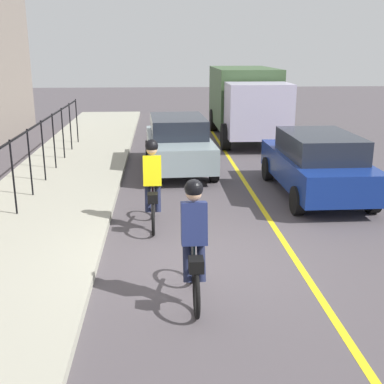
# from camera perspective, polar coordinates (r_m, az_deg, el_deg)

# --- Properties ---
(ground_plane) EXTENTS (80.00, 80.00, 0.00)m
(ground_plane) POSITION_cam_1_polar(r_m,az_deg,el_deg) (8.56, 1.41, -8.10)
(ground_plane) COLOR #4A4449
(lane_line_centre) EXTENTS (36.00, 0.12, 0.01)m
(lane_line_centre) POSITION_cam_1_polar(r_m,az_deg,el_deg) (8.84, 11.88, -7.63)
(lane_line_centre) COLOR yellow
(lane_line_centre) RESTS_ON ground
(sidewalk) EXTENTS (40.00, 3.20, 0.15)m
(sidewalk) POSITION_cam_1_polar(r_m,az_deg,el_deg) (8.91, -21.13, -7.72)
(sidewalk) COLOR #9E9D8C
(sidewalk) RESTS_ON ground
(cyclist_lead) EXTENTS (1.71, 0.36, 1.83)m
(cyclist_lead) POSITION_cam_1_polar(r_m,az_deg,el_deg) (9.90, -4.60, 0.87)
(cyclist_lead) COLOR black
(cyclist_lead) RESTS_ON ground
(cyclist_follow) EXTENTS (1.71, 0.36, 1.83)m
(cyclist_follow) POSITION_cam_1_polar(r_m,az_deg,el_deg) (6.96, 0.22, -5.88)
(cyclist_follow) COLOR black
(cyclist_follow) RESTS_ON ground
(patrol_sedan) EXTENTS (4.41, 1.94, 1.58)m
(patrol_sedan) POSITION_cam_1_polar(r_m,az_deg,el_deg) (12.52, 14.24, 3.29)
(patrol_sedan) COLOR navy
(patrol_sedan) RESTS_ON ground
(parked_sedan_rear) EXTENTS (4.48, 2.08, 1.58)m
(parked_sedan_rear) POSITION_cam_1_polar(r_m,az_deg,el_deg) (14.84, -1.60, 5.77)
(parked_sedan_rear) COLOR #88999E
(parked_sedan_rear) RESTS_ON ground
(box_truck_background) EXTENTS (6.73, 2.59, 2.78)m
(box_truck_background) POSITION_cam_1_polar(r_m,az_deg,el_deg) (20.32, 6.28, 10.60)
(box_truck_background) COLOR #3B5633
(box_truck_background) RESTS_ON ground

